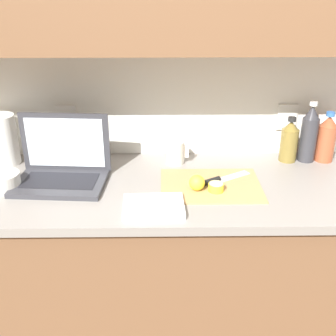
# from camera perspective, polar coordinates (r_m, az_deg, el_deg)

# --- Properties ---
(wall_back) EXTENTS (5.20, 0.38, 2.60)m
(wall_back) POSITION_cam_1_polar(r_m,az_deg,el_deg) (1.81, 11.43, 20.20)
(wall_back) COLOR white
(wall_back) RESTS_ON ground_plane
(counter_unit) EXTENTS (2.43, 0.64, 0.91)m
(counter_unit) POSITION_cam_1_polar(r_m,az_deg,el_deg) (1.99, 10.72, -13.58)
(counter_unit) COLOR brown
(counter_unit) RESTS_ON ground_plane
(laptop) EXTENTS (0.38, 0.28, 0.27)m
(laptop) POSITION_cam_1_polar(r_m,az_deg,el_deg) (1.77, -14.11, 0.21)
(laptop) COLOR #333338
(laptop) RESTS_ON counter_unit
(cutting_board) EXTENTS (0.40, 0.30, 0.01)m
(cutting_board) POSITION_cam_1_polar(r_m,az_deg,el_deg) (1.70, 5.80, -2.35)
(cutting_board) COLOR tan
(cutting_board) RESTS_ON counter_unit
(knife) EXTENTS (0.24, 0.16, 0.02)m
(knife) POSITION_cam_1_polar(r_m,az_deg,el_deg) (1.71, 6.31, -1.68)
(knife) COLOR silver
(knife) RESTS_ON cutting_board
(lemon_half_cut) EXTENTS (0.06, 0.06, 0.03)m
(lemon_half_cut) POSITION_cam_1_polar(r_m,az_deg,el_deg) (1.65, 6.54, -2.59)
(lemon_half_cut) COLOR yellow
(lemon_half_cut) RESTS_ON cutting_board
(lemon_whole_beside) EXTENTS (0.06, 0.06, 0.06)m
(lemon_whole_beside) POSITION_cam_1_polar(r_m,az_deg,el_deg) (1.64, 3.94, -1.99)
(lemon_whole_beside) COLOR yellow
(lemon_whole_beside) RESTS_ON cutting_board
(bottle_green_soda) EXTENTS (0.08, 0.08, 0.23)m
(bottle_green_soda) POSITION_cam_1_polar(r_m,az_deg,el_deg) (2.02, 20.67, 3.71)
(bottle_green_soda) COLOR #A34C2D
(bottle_green_soda) RESTS_ON counter_unit
(bottle_oil_tall) EXTENTS (0.07, 0.07, 0.28)m
(bottle_oil_tall) POSITION_cam_1_polar(r_m,az_deg,el_deg) (1.98, 18.57, 4.37)
(bottle_oil_tall) COLOR #333338
(bottle_oil_tall) RESTS_ON counter_unit
(bottle_water_clear) EXTENTS (0.08, 0.08, 0.21)m
(bottle_water_clear) POSITION_cam_1_polar(r_m,az_deg,el_deg) (1.97, 16.09, 3.49)
(bottle_water_clear) COLOR olive
(bottle_water_clear) RESTS_ON counter_unit
(measuring_cup) EXTENTS (0.10, 0.08, 0.10)m
(measuring_cup) POSITION_cam_1_polar(r_m,az_deg,el_deg) (1.88, 0.98, 2.15)
(measuring_cup) COLOR silver
(measuring_cup) RESTS_ON counter_unit
(bowl_white) EXTENTS (0.13, 0.13, 0.06)m
(bowl_white) POSITION_cam_1_polar(r_m,az_deg,el_deg) (1.79, -21.39, -1.66)
(bowl_white) COLOR beige
(bowl_white) RESTS_ON counter_unit
(paper_towel_roll) EXTENTS (0.13, 0.13, 0.22)m
(paper_towel_roll) POSITION_cam_1_polar(r_m,az_deg,el_deg) (1.99, -21.51, 3.56)
(paper_towel_roll) COLOR white
(paper_towel_roll) RESTS_ON counter_unit
(dish_towel) EXTENTS (0.23, 0.17, 0.02)m
(dish_towel) POSITION_cam_1_polar(r_m,az_deg,el_deg) (1.53, -1.97, -5.20)
(dish_towel) COLOR white
(dish_towel) RESTS_ON counter_unit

